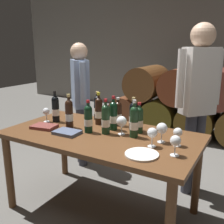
{
  "coord_description": "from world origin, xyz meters",
  "views": [
    {
      "loc": [
        1.16,
        -1.82,
        1.51
      ],
      "look_at": [
        0.0,
        0.2,
        0.91
      ],
      "focal_mm": 41.58,
      "sensor_mm": 36.0,
      "label": 1
    }
  ],
  "objects": [
    {
      "name": "leather_ledger",
      "position": [
        -0.25,
        -0.16,
        0.77
      ],
      "size": [
        0.22,
        0.16,
        0.03
      ],
      "primitive_type": "cube",
      "rotation": [
        0.0,
        0.0,
        0.02
      ],
      "color": "#4C5670",
      "rests_on": "dining_table"
    },
    {
      "name": "wine_bottle_3",
      "position": [
        0.2,
        0.24,
        0.89
      ],
      "size": [
        0.07,
        0.07,
        0.3
      ],
      "color": "black",
      "rests_on": "dining_table"
    },
    {
      "name": "ground_plane",
      "position": [
        0.0,
        0.0,
        0.0
      ],
      "size": [
        14.0,
        14.0,
        0.0
      ],
      "primitive_type": "plane",
      "color": "#66635E"
    },
    {
      "name": "wine_bottle_7",
      "position": [
        -0.26,
        0.36,
        0.89
      ],
      "size": [
        0.07,
        0.07,
        0.3
      ],
      "color": "black",
      "rests_on": "dining_table"
    },
    {
      "name": "wine_bottle_10",
      "position": [
        0.02,
        0.29,
        0.88
      ],
      "size": [
        0.07,
        0.07,
        0.27
      ],
      "color": "black",
      "rests_on": "dining_table"
    },
    {
      "name": "wine_bottle_5",
      "position": [
        0.04,
        0.15,
        0.89
      ],
      "size": [
        0.07,
        0.07,
        0.31
      ],
      "color": "black",
      "rests_on": "dining_table"
    },
    {
      "name": "wine_bottle_0",
      "position": [
        0.29,
        0.07,
        0.9
      ],
      "size": [
        0.07,
        0.07,
        0.32
      ],
      "color": "#19381E",
      "rests_on": "dining_table"
    },
    {
      "name": "wine_glass_3",
      "position": [
        -0.66,
        0.03,
        0.86
      ],
      "size": [
        0.07,
        0.07,
        0.15
      ],
      "color": "white",
      "rests_on": "dining_table"
    },
    {
      "name": "dining_table",
      "position": [
        0.0,
        0.0,
        0.67
      ],
      "size": [
        1.7,
        0.9,
        0.76
      ],
      "color": "brown",
      "rests_on": "ground_plane"
    },
    {
      "name": "wine_glass_4",
      "position": [
        0.53,
        0.06,
        0.87
      ],
      "size": [
        0.09,
        0.09,
        0.16
      ],
      "color": "white",
      "rests_on": "dining_table"
    },
    {
      "name": "wine_bottle_6",
      "position": [
        -0.16,
        0.23,
        0.9
      ],
      "size": [
        0.07,
        0.07,
        0.32
      ],
      "color": "black",
      "rests_on": "dining_table"
    },
    {
      "name": "wine_bottle_4",
      "position": [
        0.04,
        0.02,
        0.89
      ],
      "size": [
        0.07,
        0.07,
        0.31
      ],
      "color": "#19381E",
      "rests_on": "dining_table"
    },
    {
      "name": "wine_bottle_1",
      "position": [
        -0.11,
        -0.02,
        0.89
      ],
      "size": [
        0.07,
        0.07,
        0.29
      ],
      "color": "black",
      "rests_on": "dining_table"
    },
    {
      "name": "sommelier_presenting",
      "position": [
        0.65,
        0.75,
        1.04
      ],
      "size": [
        0.35,
        0.39,
        1.72
      ],
      "color": "#383842",
      "rests_on": "ground_plane"
    },
    {
      "name": "cellar_back_wall",
      "position": [
        0.0,
        4.2,
        1.4
      ],
      "size": [
        10.0,
        0.24,
        2.8
      ],
      "primitive_type": "cube",
      "color": "gray",
      "rests_on": "ground_plane"
    },
    {
      "name": "barrel_stack",
      "position": [
        -0.0,
        2.6,
        0.53
      ],
      "size": [
        2.49,
        0.9,
        1.15
      ],
      "color": "brown",
      "rests_on": "ground_plane"
    },
    {
      "name": "wine_bottle_9",
      "position": [
        0.28,
        0.19,
        0.88
      ],
      "size": [
        0.07,
        0.07,
        0.27
      ],
      "color": "#19381E",
      "rests_on": "dining_table"
    },
    {
      "name": "wine_glass_5",
      "position": [
        0.5,
        -0.06,
        0.87
      ],
      "size": [
        0.08,
        0.08,
        0.15
      ],
      "color": "white",
      "rests_on": "dining_table"
    },
    {
      "name": "wine_bottle_8",
      "position": [
        -0.59,
        0.08,
        0.89
      ],
      "size": [
        0.07,
        0.07,
        0.31
      ],
      "color": "black",
      "rests_on": "dining_table"
    },
    {
      "name": "wine_bottle_2",
      "position": [
        -0.34,
        0.0,
        0.9
      ],
      "size": [
        0.07,
        0.07,
        0.32
      ],
      "color": "black",
      "rests_on": "dining_table"
    },
    {
      "name": "taster_seated_left",
      "position": [
        -0.75,
        0.72,
        0.92
      ],
      "size": [
        0.38,
        0.37,
        1.54
      ],
      "color": "#383842",
      "rests_on": "ground_plane"
    },
    {
      "name": "wine_glass_0",
      "position": [
        0.66,
        0.05,
        0.86
      ],
      "size": [
        0.07,
        0.07,
        0.14
      ],
      "color": "white",
      "rests_on": "dining_table"
    },
    {
      "name": "serving_plate",
      "position": [
        0.5,
        -0.25,
        0.77
      ],
      "size": [
        0.24,
        0.24,
        0.01
      ],
      "primitive_type": "cylinder",
      "color": "white",
      "rests_on": "dining_table"
    },
    {
      "name": "tasting_notebook",
      "position": [
        -0.54,
        -0.13,
        0.77
      ],
      "size": [
        0.24,
        0.19,
        0.03
      ],
      "primitive_type": "cube",
      "rotation": [
        0.0,
        0.0,
        0.17
      ],
      "color": "brown",
      "rests_on": "dining_table"
    },
    {
      "name": "wine_glass_1",
      "position": [
        0.17,
        0.07,
        0.87
      ],
      "size": [
        0.09,
        0.09,
        0.16
      ],
      "color": "white",
      "rests_on": "dining_table"
    },
    {
      "name": "wine_glass_2",
      "position": [
        0.7,
        -0.14,
        0.87
      ],
      "size": [
        0.08,
        0.08,
        0.15
      ],
      "color": "white",
      "rests_on": "dining_table"
    }
  ]
}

